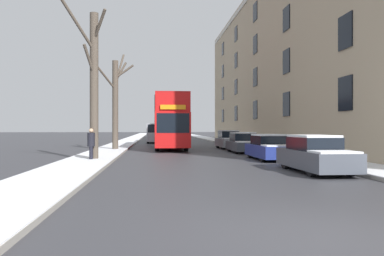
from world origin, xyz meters
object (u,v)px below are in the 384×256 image
Objects in this scene: parked_car_1 at (269,148)px; pedestrian_left_sidewalk at (91,144)px; double_decker_bus at (170,120)px; parked_car_2 at (243,143)px; bare_tree_left_0 at (93,82)px; bare_tree_left_1 at (115,101)px; oncoming_van at (156,133)px; parked_car_0 at (315,155)px; parked_car_3 at (228,140)px.

pedestrian_left_sidewalk reaches higher than parked_car_1.
parked_car_2 is at bearing -48.26° from double_decker_bus.
bare_tree_left_0 reaches higher than bare_tree_left_1.
oncoming_van is (3.12, 15.44, -2.59)m from bare_tree_left_1.
bare_tree_left_0 reaches higher than parked_car_2.
parked_car_3 is at bearing 90.00° from parked_car_0.
parked_car_0 is at bearing -90.00° from parked_car_1.
parked_car_0 is 30.82m from oncoming_van.
double_decker_bus is (4.45, 11.94, -1.66)m from bare_tree_left_0.
parked_car_3 is (9.46, 11.63, -3.41)m from bare_tree_left_0.
double_decker_bus is 2.64× the size of parked_car_3.
parked_car_1 is at bearing -90.00° from parked_car_2.
parked_car_3 is 14.31m from oncoming_van.
bare_tree_left_1 is at bearing 163.26° from parked_car_2.
bare_tree_left_1 is 13.22m from parked_car_1.
bare_tree_left_0 is 1.98× the size of parked_car_2.
oncoming_van reaches higher than parked_car_0.
bare_tree_left_1 is at bearing 122.10° from parked_car_0.
pedestrian_left_sidewalk is (-9.52, -11.93, 0.24)m from parked_car_3.
parked_car_3 is (0.00, 5.30, 0.04)m from parked_car_2.
bare_tree_left_1 is at bearing -101.42° from oncoming_van.
oncoming_van reaches higher than pedestrian_left_sidewalk.
double_decker_bus is 13.14m from pedestrian_left_sidewalk.
parked_car_2 is 0.93× the size of parked_car_3.
bare_tree_left_0 is at bearing -110.42° from double_decker_bus.
parked_car_0 is 1.08× the size of parked_car_2.
oncoming_van is at bearing 101.49° from parked_car_0.
parked_car_3 reaches higher than parked_car_1.
oncoming_van is (-6.14, 24.34, 0.57)m from parked_car_1.
double_decker_bus is (4.25, 2.83, -1.35)m from bare_tree_left_1.
pedestrian_left_sidewalk reaches higher than parked_car_3.
bare_tree_left_0 is 1.04× the size of bare_tree_left_1.
bare_tree_left_0 is 10.07m from parked_car_1.
bare_tree_left_1 is 5.28m from double_decker_bus.
double_decker_bus is 5.32m from parked_car_3.
parked_car_2 is at bearing -60.05° from pedestrian_left_sidewalk.
double_decker_bus is at bearing 69.58° from bare_tree_left_0.
parked_car_0 is 1.04× the size of parked_car_1.
parked_car_3 is (0.00, 11.42, 0.06)m from parked_car_1.
double_decker_bus is 12.88m from parked_car_1.
parked_car_0 is (9.46, -5.65, -3.44)m from bare_tree_left_0.
bare_tree_left_1 is at bearing -164.78° from parked_car_3.
parked_car_3 is at bearing -64.58° from oncoming_van.
parked_car_1 is 11.42m from parked_car_3.
bare_tree_left_1 is 1.36× the size of oncoming_van.
bare_tree_left_1 is 17.70m from parked_car_0.
pedestrian_left_sidewalk is (-3.38, -24.85, -0.27)m from oncoming_van.
pedestrian_left_sidewalk is (-9.52, -6.63, 0.28)m from parked_car_2.
parked_car_2 is at bearing -16.74° from bare_tree_left_1.
oncoming_van is at bearing 95.12° from double_decker_bus.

